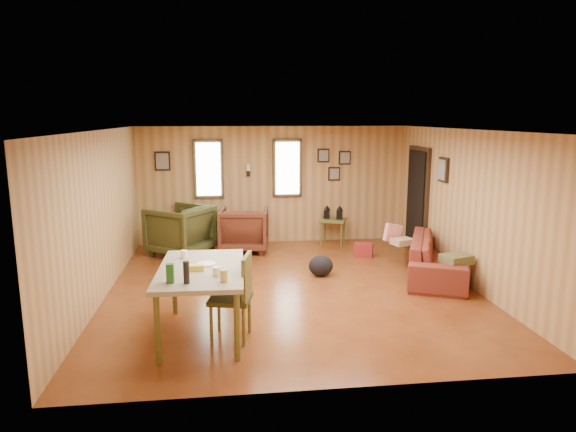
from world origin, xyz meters
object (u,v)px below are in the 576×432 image
(sofa, at_px, (439,250))
(recliner_brown, at_px, (244,227))
(side_table, at_px, (333,218))
(end_table, at_px, (190,232))
(dining_table, at_px, (201,274))
(recliner_green, at_px, (180,228))

(sofa, distance_m, recliner_brown, 3.71)
(sofa, xyz_separation_m, side_table, (-1.28, 2.31, 0.12))
(end_table, xyz_separation_m, dining_table, (0.40, -3.97, 0.38))
(sofa, height_order, recliner_brown, recliner_brown)
(end_table, bearing_deg, sofa, -26.33)
(sofa, distance_m, side_table, 2.65)
(sofa, relative_size, dining_table, 1.32)
(recliner_brown, height_order, recliner_green, recliner_green)
(side_table, bearing_deg, dining_table, -120.49)
(recliner_green, relative_size, side_table, 1.27)
(side_table, height_order, dining_table, dining_table)
(dining_table, bearing_deg, end_table, 97.50)
(sofa, bearing_deg, side_table, 52.40)
(end_table, bearing_deg, side_table, 4.96)
(sofa, bearing_deg, end_table, 87.05)
(recliner_green, distance_m, end_table, 0.26)
(recliner_green, distance_m, dining_table, 3.85)
(sofa, xyz_separation_m, recliner_brown, (-3.11, 2.01, 0.04))
(recliner_brown, bearing_deg, recliner_green, 12.72)
(recliner_brown, bearing_deg, dining_table, 88.08)
(sofa, bearing_deg, recliner_green, 89.65)
(end_table, relative_size, side_table, 0.84)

